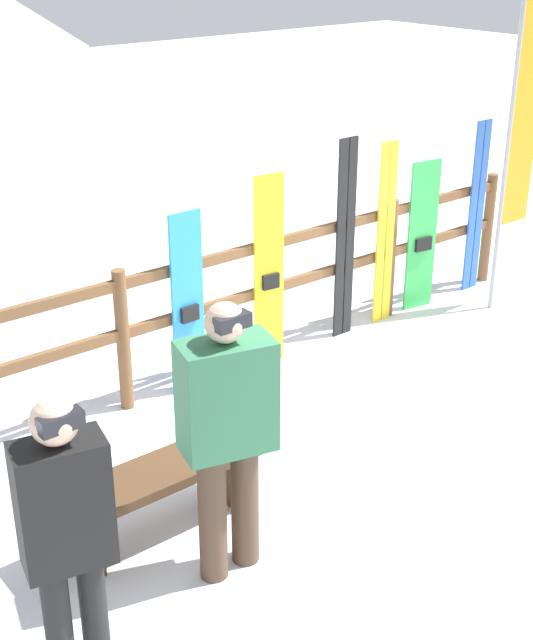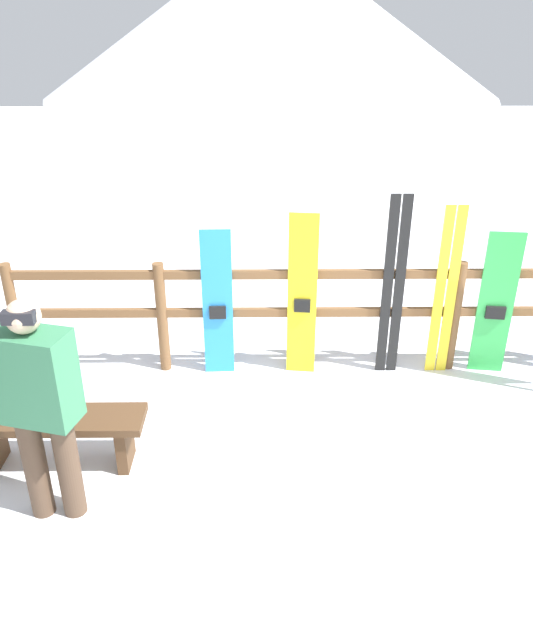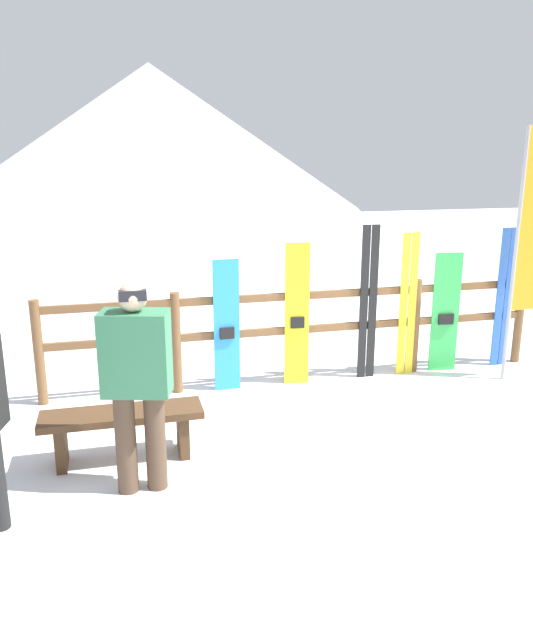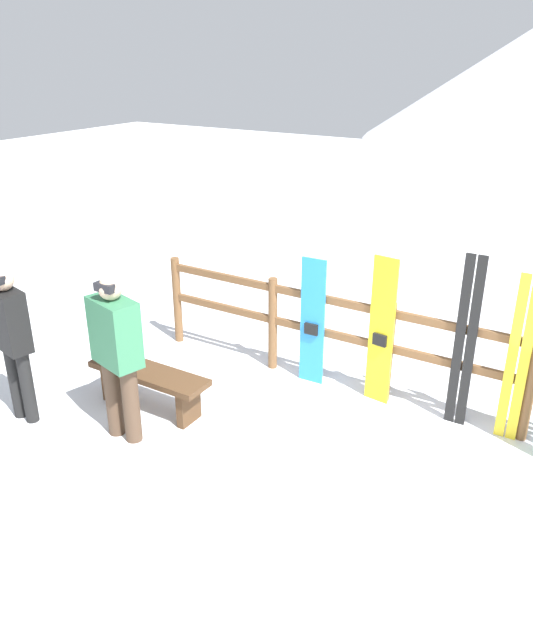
{
  "view_description": "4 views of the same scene",
  "coord_description": "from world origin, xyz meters",
  "px_view_note": "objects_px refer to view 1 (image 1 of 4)",
  "views": [
    {
      "loc": [
        -4.11,
        -3.32,
        3.26
      ],
      "look_at": [
        -0.65,
        1.01,
        0.77
      ],
      "focal_mm": 50.0,
      "sensor_mm": 36.0,
      "label": 1
    },
    {
      "loc": [
        -0.44,
        -3.38,
        3.07
      ],
      "look_at": [
        -0.39,
        1.13,
        0.83
      ],
      "focal_mm": 35.0,
      "sensor_mm": 36.0,
      "label": 2
    },
    {
      "loc": [
        -1.93,
        -4.42,
        2.46
      ],
      "look_at": [
        -0.57,
        1.04,
        0.92
      ],
      "focal_mm": 35.0,
      "sensor_mm": 36.0,
      "label": 3
    },
    {
      "loc": [
        1.88,
        -3.63,
        3.35
      ],
      "look_at": [
        -0.94,
        0.96,
        0.98
      ],
      "focal_mm": 35.0,
      "sensor_mm": 36.0,
      "label": 4
    }
  ],
  "objects_px": {
    "ski_pair_black": "(345,240)",
    "person_plaid_green": "(227,425)",
    "person_black": "(67,532)",
    "snowboard_green": "(422,237)",
    "ski_pair_blue": "(476,207)",
    "snowboard_yellow": "(269,272)",
    "bench": "(160,485)",
    "ski_pair_yellow": "(385,234)",
    "snowboard_blue": "(188,304)",
    "rental_flag": "(519,131)"
  },
  "relations": [
    {
      "from": "snowboard_yellow",
      "to": "snowboard_green",
      "type": "bearing_deg",
      "value": -0.01
    },
    {
      "from": "person_black",
      "to": "snowboard_green",
      "type": "bearing_deg",
      "value": 24.94
    },
    {
      "from": "bench",
      "to": "snowboard_yellow",
      "type": "relative_size",
      "value": 0.84
    },
    {
      "from": "person_black",
      "to": "ski_pair_yellow",
      "type": "distance_m",
      "value": 4.6
    },
    {
      "from": "person_black",
      "to": "bench",
      "type": "bearing_deg",
      "value": 40.23
    },
    {
      "from": "ski_pair_blue",
      "to": "bench",
      "type": "bearing_deg",
      "value": -162.95
    },
    {
      "from": "snowboard_blue",
      "to": "snowboard_green",
      "type": "distance_m",
      "value": 2.52
    },
    {
      "from": "rental_flag",
      "to": "ski_pair_yellow",
      "type": "bearing_deg",
      "value": 158.69
    },
    {
      "from": "person_black",
      "to": "snowboard_yellow",
      "type": "distance_m",
      "value": 3.51
    },
    {
      "from": "snowboard_blue",
      "to": "ski_pair_black",
      "type": "relative_size",
      "value": 0.82
    },
    {
      "from": "person_black",
      "to": "rental_flag",
      "type": "height_order",
      "value": "rental_flag"
    },
    {
      "from": "person_black",
      "to": "ski_pair_black",
      "type": "bearing_deg",
      "value": 30.44
    },
    {
      "from": "ski_pair_yellow",
      "to": "rental_flag",
      "type": "relative_size",
      "value": 0.59
    },
    {
      "from": "person_black",
      "to": "ski_pair_yellow",
      "type": "height_order",
      "value": "ski_pair_yellow"
    },
    {
      "from": "ski_pair_black",
      "to": "ski_pair_blue",
      "type": "distance_m",
      "value": 1.68
    },
    {
      "from": "person_plaid_green",
      "to": "ski_pair_black",
      "type": "distance_m",
      "value": 3.15
    },
    {
      "from": "ski_pair_black",
      "to": "ski_pair_blue",
      "type": "bearing_deg",
      "value": 0.0
    },
    {
      "from": "bench",
      "to": "person_black",
      "type": "distance_m",
      "value": 1.34
    },
    {
      "from": "bench",
      "to": "ski_pair_black",
      "type": "relative_size",
      "value": 0.76
    },
    {
      "from": "ski_pair_blue",
      "to": "rental_flag",
      "type": "bearing_deg",
      "value": -102.02
    },
    {
      "from": "snowboard_blue",
      "to": "ski_pair_yellow",
      "type": "bearing_deg",
      "value": 0.1
    },
    {
      "from": "person_plaid_green",
      "to": "bench",
      "type": "bearing_deg",
      "value": 103.88
    },
    {
      "from": "bench",
      "to": "ski_pair_blue",
      "type": "relative_size",
      "value": 0.8
    },
    {
      "from": "person_plaid_green",
      "to": "person_black",
      "type": "relative_size",
      "value": 1.03
    },
    {
      "from": "snowboard_yellow",
      "to": "ski_pair_blue",
      "type": "distance_m",
      "value": 2.49
    },
    {
      "from": "ski_pair_yellow",
      "to": "ski_pair_blue",
      "type": "relative_size",
      "value": 0.99
    },
    {
      "from": "ski_pair_blue",
      "to": "rental_flag",
      "type": "relative_size",
      "value": 0.6
    },
    {
      "from": "snowboard_yellow",
      "to": "ski_pair_yellow",
      "type": "relative_size",
      "value": 0.96
    },
    {
      "from": "person_black",
      "to": "snowboard_yellow",
      "type": "height_order",
      "value": "person_black"
    },
    {
      "from": "ski_pair_yellow",
      "to": "ski_pair_black",
      "type": "bearing_deg",
      "value": 180.0
    },
    {
      "from": "person_black",
      "to": "snowboard_green",
      "type": "relative_size",
      "value": 1.13
    },
    {
      "from": "person_black",
      "to": "ski_pair_blue",
      "type": "xyz_separation_m",
      "value": [
        5.29,
        2.12,
        -0.09
      ]
    },
    {
      "from": "ski_pair_black",
      "to": "ski_pair_yellow",
      "type": "xyz_separation_m",
      "value": [
        0.47,
        0.0,
        -0.05
      ]
    },
    {
      "from": "person_plaid_green",
      "to": "snowboard_green",
      "type": "bearing_deg",
      "value": 27.68
    },
    {
      "from": "person_black",
      "to": "ski_pair_black",
      "type": "height_order",
      "value": "ski_pair_black"
    },
    {
      "from": "snowboard_blue",
      "to": "bench",
      "type": "bearing_deg",
      "value": -129.76
    },
    {
      "from": "snowboard_yellow",
      "to": "ski_pair_black",
      "type": "height_order",
      "value": "ski_pair_black"
    },
    {
      "from": "ski_pair_blue",
      "to": "person_plaid_green",
      "type": "bearing_deg",
      "value": -156.54
    },
    {
      "from": "snowboard_blue",
      "to": "ski_pair_blue",
      "type": "xyz_separation_m",
      "value": [
        3.25,
        0.0,
        0.12
      ]
    },
    {
      "from": "snowboard_blue",
      "to": "snowboard_green",
      "type": "bearing_deg",
      "value": -0.0
    },
    {
      "from": "person_black",
      "to": "ski_pair_blue",
      "type": "relative_size",
      "value": 0.95
    },
    {
      "from": "ski_pair_yellow",
      "to": "snowboard_green",
      "type": "relative_size",
      "value": 1.17
    },
    {
      "from": "snowboard_yellow",
      "to": "person_plaid_green",
      "type": "bearing_deg",
      "value": -133.58
    },
    {
      "from": "bench",
      "to": "snowboard_blue",
      "type": "bearing_deg",
      "value": 50.24
    },
    {
      "from": "snowboard_green",
      "to": "ski_pair_blue",
      "type": "relative_size",
      "value": 0.84
    },
    {
      "from": "person_black",
      "to": "rental_flag",
      "type": "xyz_separation_m",
      "value": [
        5.19,
        1.68,
        0.71
      ]
    },
    {
      "from": "snowboard_green",
      "to": "person_black",
      "type": "bearing_deg",
      "value": -155.06
    },
    {
      "from": "person_black",
      "to": "snowboard_yellow",
      "type": "relative_size",
      "value": 1.0
    },
    {
      "from": "snowboard_blue",
      "to": "snowboard_yellow",
      "type": "xyz_separation_m",
      "value": [
        0.76,
        0.0,
        0.07
      ]
    },
    {
      "from": "ski_pair_black",
      "to": "person_plaid_green",
      "type": "bearing_deg",
      "value": -144.27
    }
  ]
}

